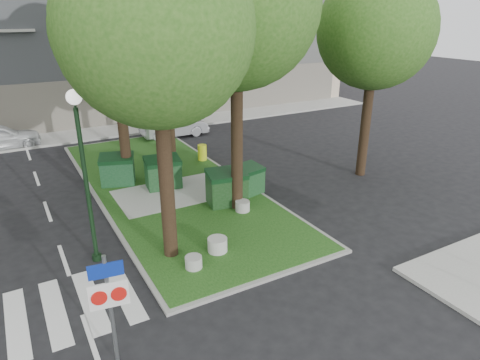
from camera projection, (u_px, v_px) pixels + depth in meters
ground at (253, 284)px, 12.22m from camera, size 120.00×120.00×0.00m
median_island at (169, 186)px, 18.89m from camera, size 6.00×16.00×0.12m
median_kerb at (169, 186)px, 18.89m from camera, size 6.30×16.30×0.10m
building_sidewalk at (102, 132)px, 27.14m from camera, size 42.00×3.00×0.12m
zebra_crossing at (107, 295)px, 11.71m from camera, size 5.00×3.00×0.01m
tree_median_near_left at (157, 9)px, 10.93m from camera, size 5.20×5.20×10.53m
tree_median_mid at (114, 18)px, 16.54m from camera, size 4.80×4.80×9.99m
tree_street_right at (378, 18)px, 17.88m from camera, size 5.00×5.00×10.06m
dumpster_a at (118, 170)px, 18.73m from camera, size 1.70×1.44×1.35m
dumpster_b at (163, 173)px, 18.35m from camera, size 1.60×1.22×1.38m
dumpster_c at (227, 187)px, 16.79m from camera, size 1.67×1.30×1.41m
dumpster_d at (247, 180)px, 17.73m from camera, size 1.50×1.20×1.24m
bollard_left at (194, 262)px, 12.72m from camera, size 0.51×0.51×0.37m
bollard_right at (243, 206)px, 16.33m from camera, size 0.55×0.55×0.39m
bollard_mid at (217, 245)px, 13.58m from camera, size 0.63×0.63×0.45m
litter_bin at (202, 152)px, 21.81m from camera, size 0.46×0.46×0.80m
street_lamp at (83, 159)px, 12.17m from camera, size 0.42×0.42×5.31m
traffic_sign_pole at (109, 296)px, 8.88m from camera, size 0.82×0.16×2.73m
car_silver at (174, 126)px, 26.20m from camera, size 4.14×1.55×1.35m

